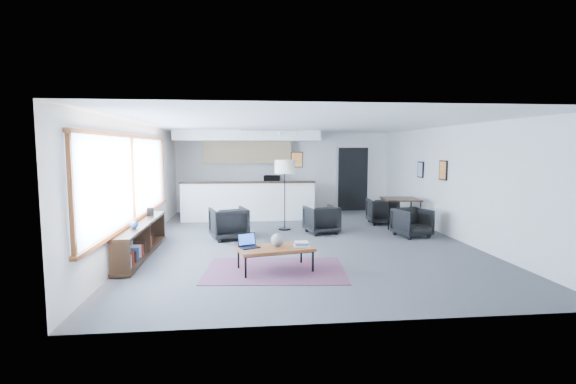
{
  "coord_description": "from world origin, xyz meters",
  "views": [
    {
      "loc": [
        -1.3,
        -9.2,
        2.08
      ],
      "look_at": [
        -0.3,
        0.4,
        1.06
      ],
      "focal_mm": 26.0,
      "sensor_mm": 36.0,
      "label": 1
    }
  ],
  "objects": [
    {
      "name": "room",
      "position": [
        0.0,
        0.0,
        1.3
      ],
      "size": [
        7.02,
        9.02,
        2.62
      ],
      "color": "#49494C",
      "rests_on": "ground"
    },
    {
      "name": "window",
      "position": [
        -3.46,
        -0.9,
        1.46
      ],
      "size": [
        0.1,
        5.95,
        1.66
      ],
      "color": "#8CBFFF",
      "rests_on": "room"
    },
    {
      "name": "console",
      "position": [
        -3.3,
        -1.05,
        0.33
      ],
      "size": [
        0.35,
        3.0,
        0.8
      ],
      "color": "black",
      "rests_on": "floor"
    },
    {
      "name": "kitchenette",
      "position": [
        -1.2,
        3.71,
        1.38
      ],
      "size": [
        4.2,
        1.96,
        2.6
      ],
      "color": "white",
      "rests_on": "floor"
    },
    {
      "name": "doorway",
      "position": [
        2.3,
        4.42,
        1.07
      ],
      "size": [
        1.1,
        0.12,
        2.15
      ],
      "color": "black",
      "rests_on": "room"
    },
    {
      "name": "track_light",
      "position": [
        -0.59,
        2.2,
        2.53
      ],
      "size": [
        1.6,
        0.07,
        0.15
      ],
      "color": "silver",
      "rests_on": "room"
    },
    {
      "name": "wall_art_lower",
      "position": [
        3.47,
        0.4,
        1.55
      ],
      "size": [
        0.03,
        0.38,
        0.48
      ],
      "color": "black",
      "rests_on": "room"
    },
    {
      "name": "wall_art_upper",
      "position": [
        3.47,
        1.7,
        1.5
      ],
      "size": [
        0.03,
        0.34,
        0.44
      ],
      "color": "black",
      "rests_on": "room"
    },
    {
      "name": "kilim_rug",
      "position": [
        -0.8,
        -2.28,
        0.01
      ],
      "size": [
        2.5,
        1.82,
        0.01
      ],
      "rotation": [
        0.0,
        0.0,
        -0.09
      ],
      "color": "#542D42",
      "rests_on": "floor"
    },
    {
      "name": "coffee_table",
      "position": [
        -0.8,
        -2.28,
        0.38
      ],
      "size": [
        1.36,
        0.92,
        0.41
      ],
      "rotation": [
        0.0,
        0.0,
        0.21
      ],
      "color": "brown",
      "rests_on": "floor"
    },
    {
      "name": "laptop",
      "position": [
        -1.26,
        -2.22,
        0.47
      ],
      "size": [
        0.39,
        0.36,
        0.23
      ],
      "rotation": [
        0.0,
        0.0,
        0.39
      ],
      "color": "black",
      "rests_on": "coffee_table"
    },
    {
      "name": "ceramic_pot",
      "position": [
        -0.76,
        -2.25,
        0.52
      ],
      "size": [
        0.23,
        0.23,
        0.23
      ],
      "rotation": [
        0.0,
        0.0,
        -0.23
      ],
      "color": "gray",
      "rests_on": "coffee_table"
    },
    {
      "name": "book_stack",
      "position": [
        -0.34,
        -2.26,
        0.45
      ],
      "size": [
        0.27,
        0.22,
        0.08
      ],
      "rotation": [
        0.0,
        0.0,
        -0.03
      ],
      "color": "silver",
      "rests_on": "coffee_table"
    },
    {
      "name": "coaster",
      "position": [
        -0.68,
        -2.53,
        0.41
      ],
      "size": [
        0.1,
        0.1,
        0.01
      ],
      "rotation": [
        0.0,
        0.0,
        -0.02
      ],
      "color": "#E5590C",
      "rests_on": "coffee_table"
    },
    {
      "name": "armchair_left",
      "position": [
        -1.67,
        0.32,
        0.4
      ],
      "size": [
        0.95,
        0.92,
        0.81
      ],
      "primitive_type": "imported",
      "rotation": [
        0.0,
        0.0,
        3.41
      ],
      "color": "black",
      "rests_on": "floor"
    },
    {
      "name": "armchair_right",
      "position": [
        0.57,
        0.76,
        0.37
      ],
      "size": [
        0.87,
        0.83,
        0.75
      ],
      "primitive_type": "imported",
      "rotation": [
        0.0,
        0.0,
        3.38
      ],
      "color": "black",
      "rests_on": "floor"
    },
    {
      "name": "floor_lamp",
      "position": [
        -0.29,
        1.29,
        1.55
      ],
      "size": [
        0.6,
        0.6,
        1.78
      ],
      "rotation": [
        0.0,
        0.0,
        -0.2
      ],
      "color": "black",
      "rests_on": "floor"
    },
    {
      "name": "dining_table",
      "position": [
        2.79,
        1.33,
        0.7
      ],
      "size": [
        0.99,
        0.99,
        0.77
      ],
      "rotation": [
        0.0,
        0.0,
        -0.1
      ],
      "color": "black",
      "rests_on": "floor"
    },
    {
      "name": "dining_chair_near",
      "position": [
        2.62,
        0.12,
        0.32
      ],
      "size": [
        0.75,
        0.72,
        0.63
      ],
      "primitive_type": "imported",
      "rotation": [
        0.0,
        0.0,
        0.28
      ],
      "color": "black",
      "rests_on": "floor"
    },
    {
      "name": "dining_chair_far",
      "position": [
        2.47,
        1.85,
        0.33
      ],
      "size": [
        0.68,
        0.64,
        0.66
      ],
      "primitive_type": "imported",
      "rotation": [
        0.0,
        0.0,
        3.07
      ],
      "color": "black",
      "rests_on": "floor"
    },
    {
      "name": "microwave",
      "position": [
        -0.42,
        4.15,
        1.1
      ],
      "size": [
        0.55,
        0.36,
        0.34
      ],
      "primitive_type": "imported",
      "rotation": [
        0.0,
        0.0,
        -0.16
      ],
      "color": "black",
      "rests_on": "kitchenette"
    }
  ]
}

